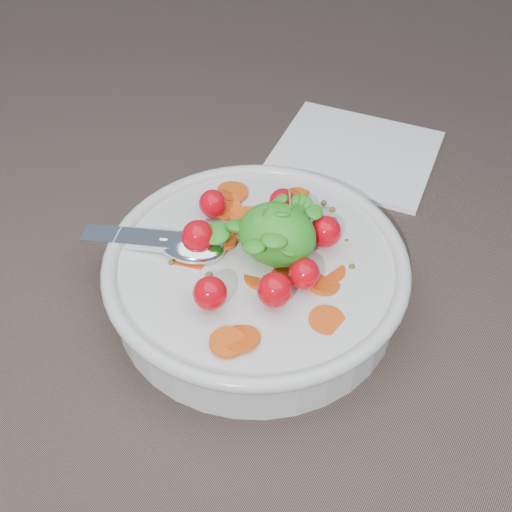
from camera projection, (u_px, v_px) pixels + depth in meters
The scene contains 3 objects.
ground at pixel (277, 280), 0.54m from camera, with size 6.00×6.00×0.00m, color brown.
bowl at pixel (256, 274), 0.51m from camera, with size 0.26×0.24×0.10m.
napkin at pixel (355, 153), 0.66m from camera, with size 0.16×0.14×0.01m, color white.
Camera 1 is at (0.17, -0.32, 0.40)m, focal length 45.00 mm.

